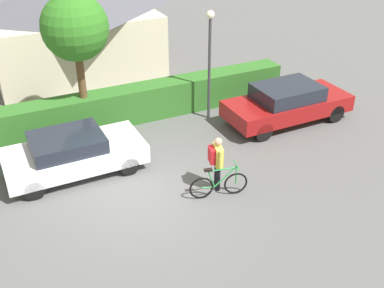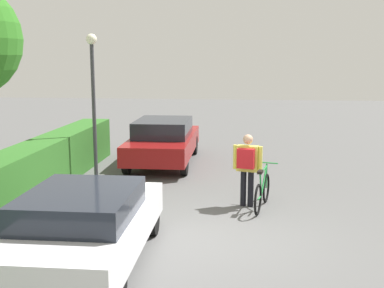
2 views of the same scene
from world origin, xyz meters
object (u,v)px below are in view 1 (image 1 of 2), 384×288
(parked_car_near, at_px, (73,153))
(person_rider, at_px, (217,159))
(tree_kerbside, at_px, (75,29))
(parked_car_far, at_px, (287,102))
(street_lamp, at_px, (210,50))
(bicycle, at_px, (219,184))

(parked_car_near, bearing_deg, person_rider, -37.48)
(person_rider, relative_size, tree_kerbside, 0.35)
(parked_car_far, bearing_deg, tree_kerbside, 159.41)
(parked_car_far, height_order, street_lamp, street_lamp)
(parked_car_near, xyz_separation_m, bicycle, (3.25, -2.91, -0.29))
(parked_car_far, relative_size, bicycle, 2.80)
(person_rider, bearing_deg, parked_car_far, 31.30)
(person_rider, distance_m, street_lamp, 4.70)
(parked_car_far, xyz_separation_m, bicycle, (-4.33, -2.91, -0.36))
(parked_car_far, height_order, bicycle, parked_car_far)
(parked_car_far, xyz_separation_m, tree_kerbside, (-6.56, 2.47, 2.82))
(parked_car_far, distance_m, bicycle, 5.23)
(parked_car_near, distance_m, parked_car_far, 7.58)
(bicycle, distance_m, person_rider, 0.70)
(parked_car_near, relative_size, parked_car_far, 0.89)
(bicycle, bearing_deg, parked_car_far, 33.94)
(tree_kerbside, bearing_deg, person_rider, -65.14)
(bicycle, relative_size, street_lamp, 0.42)
(parked_car_near, height_order, street_lamp, street_lamp)
(street_lamp, bearing_deg, parked_car_near, -164.48)
(bicycle, bearing_deg, street_lamp, 65.70)
(person_rider, height_order, tree_kerbside, tree_kerbside)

